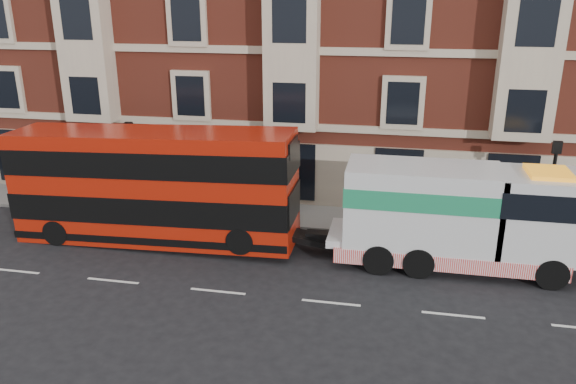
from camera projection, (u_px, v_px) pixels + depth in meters
The scene contains 7 objects.
ground at pixel (218, 291), 19.72m from camera, with size 120.00×120.00×0.00m, color black.
sidewalk at pixel (267, 213), 26.64m from camera, with size 90.00×3.00×0.15m, color slate.
lamp_post_west at pixel (132, 161), 25.68m from camera, with size 0.35×0.15×4.35m.
lamp_post_east at pixel (551, 185), 22.38m from camera, with size 0.35×0.15×4.35m.
double_decker_bus at pixel (154, 184), 23.02m from camera, with size 11.72×2.69×4.75m.
tow_truck at pixel (457, 215), 20.95m from camera, with size 9.39×2.77×3.91m.
pedestrian at pixel (23, 189), 27.41m from camera, with size 0.57×0.37×1.56m, color black.
Camera 1 is at (5.81, -16.66, 9.80)m, focal length 35.00 mm.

